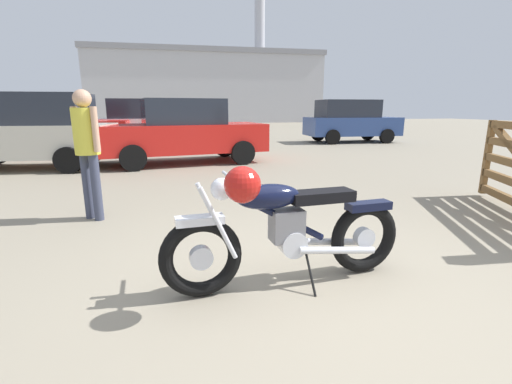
{
  "coord_description": "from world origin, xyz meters",
  "views": [
    {
      "loc": [
        -1.14,
        -2.4,
        1.43
      ],
      "look_at": [
        -0.26,
        0.74,
        0.65
      ],
      "focal_mm": 24.65,
      "sensor_mm": 36.0,
      "label": 1
    }
  ],
  "objects_px": {
    "vintage_motorcycle": "(284,229)",
    "dark_sedan_left": "(61,127)",
    "silver_sedan_mid": "(350,121)",
    "white_estate_far": "(148,122)",
    "red_hatchback_near": "(184,131)",
    "blue_hatchback_right": "(29,130)",
    "bystander": "(87,142)"
  },
  "relations": [
    {
      "from": "bystander",
      "to": "silver_sedan_mid",
      "type": "xyz_separation_m",
      "value": [
        8.89,
        8.82,
        -0.1
      ]
    },
    {
      "from": "blue_hatchback_right",
      "to": "red_hatchback_near",
      "type": "bearing_deg",
      "value": -172.84
    },
    {
      "from": "vintage_motorcycle",
      "to": "silver_sedan_mid",
      "type": "relative_size",
      "value": 0.52
    },
    {
      "from": "dark_sedan_left",
      "to": "blue_hatchback_right",
      "type": "height_order",
      "value": "blue_hatchback_right"
    },
    {
      "from": "red_hatchback_near",
      "to": "blue_hatchback_right",
      "type": "relative_size",
      "value": 1.06
    },
    {
      "from": "vintage_motorcycle",
      "to": "blue_hatchback_right",
      "type": "distance_m",
      "value": 8.11
    },
    {
      "from": "red_hatchback_near",
      "to": "dark_sedan_left",
      "type": "distance_m",
      "value": 5.1
    },
    {
      "from": "vintage_motorcycle",
      "to": "silver_sedan_mid",
      "type": "xyz_separation_m",
      "value": [
        7.09,
        11.18,
        0.43
      ]
    },
    {
      "from": "red_hatchback_near",
      "to": "silver_sedan_mid",
      "type": "height_order",
      "value": "silver_sedan_mid"
    },
    {
      "from": "vintage_motorcycle",
      "to": "bystander",
      "type": "distance_m",
      "value": 3.01
    },
    {
      "from": "vintage_motorcycle",
      "to": "silver_sedan_mid",
      "type": "bearing_deg",
      "value": -124.01
    },
    {
      "from": "bystander",
      "to": "white_estate_far",
      "type": "bearing_deg",
      "value": -138.36
    },
    {
      "from": "dark_sedan_left",
      "to": "silver_sedan_mid",
      "type": "bearing_deg",
      "value": -175.95
    },
    {
      "from": "silver_sedan_mid",
      "to": "vintage_motorcycle",
      "type": "bearing_deg",
      "value": -117.45
    },
    {
      "from": "vintage_motorcycle",
      "to": "bystander",
      "type": "bearing_deg",
      "value": -54.41
    },
    {
      "from": "blue_hatchback_right",
      "to": "bystander",
      "type": "bearing_deg",
      "value": 121.66
    },
    {
      "from": "dark_sedan_left",
      "to": "blue_hatchback_right",
      "type": "bearing_deg",
      "value": 92.36
    },
    {
      "from": "silver_sedan_mid",
      "to": "bystander",
      "type": "bearing_deg",
      "value": -130.28
    },
    {
      "from": "dark_sedan_left",
      "to": "blue_hatchback_right",
      "type": "distance_m",
      "value": 3.43
    },
    {
      "from": "vintage_motorcycle",
      "to": "white_estate_far",
      "type": "xyz_separation_m",
      "value": [
        -1.23,
        12.03,
        0.43
      ]
    },
    {
      "from": "blue_hatchback_right",
      "to": "silver_sedan_mid",
      "type": "bearing_deg",
      "value": -151.63
    },
    {
      "from": "vintage_motorcycle",
      "to": "red_hatchback_near",
      "type": "distance_m",
      "value": 7.07
    },
    {
      "from": "white_estate_far",
      "to": "silver_sedan_mid",
      "type": "xyz_separation_m",
      "value": [
        8.33,
        -0.85,
        0.0
      ]
    },
    {
      "from": "dark_sedan_left",
      "to": "silver_sedan_mid",
      "type": "distance_m",
      "value": 11.08
    },
    {
      "from": "red_hatchback_near",
      "to": "blue_hatchback_right",
      "type": "distance_m",
      "value": 3.63
    },
    {
      "from": "bystander",
      "to": "dark_sedan_left",
      "type": "distance_m",
      "value": 8.46
    },
    {
      "from": "dark_sedan_left",
      "to": "bystander",
      "type": "bearing_deg",
      "value": 105.65
    },
    {
      "from": "red_hatchback_near",
      "to": "blue_hatchback_right",
      "type": "height_order",
      "value": "blue_hatchback_right"
    },
    {
      "from": "vintage_motorcycle",
      "to": "dark_sedan_left",
      "type": "distance_m",
      "value": 11.27
    },
    {
      "from": "silver_sedan_mid",
      "to": "blue_hatchback_right",
      "type": "relative_size",
      "value": 0.98
    },
    {
      "from": "bystander",
      "to": "blue_hatchback_right",
      "type": "relative_size",
      "value": 0.41
    },
    {
      "from": "red_hatchback_near",
      "to": "silver_sedan_mid",
      "type": "relative_size",
      "value": 1.08
    }
  ]
}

